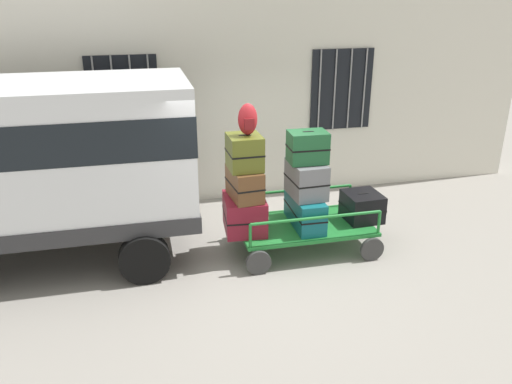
{
  "coord_description": "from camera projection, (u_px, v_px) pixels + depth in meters",
  "views": [
    {
      "loc": [
        -1.62,
        -6.77,
        3.82
      ],
      "look_at": [
        -0.0,
        0.06,
        1.01
      ],
      "focal_mm": 36.24,
      "sensor_mm": 36.0,
      "label": 1
    }
  ],
  "objects": [
    {
      "name": "building_wall",
      "position": [
        225.0,
        65.0,
        9.23
      ],
      "size": [
        12.0,
        0.38,
        5.0
      ],
      "color": "silver",
      "rests_on": "ground"
    },
    {
      "name": "ground_plane",
      "position": [
        257.0,
        255.0,
        7.88
      ],
      "size": [
        40.0,
        40.0,
        0.0
      ],
      "primitive_type": "plane",
      "color": "gray"
    },
    {
      "name": "suitcase_midleft_middle",
      "position": [
        306.0,
        179.0,
        7.64
      ],
      "size": [
        0.51,
        0.7,
        0.53
      ],
      "color": "slate",
      "rests_on": "suitcase_midleft_bottom"
    },
    {
      "name": "backpack",
      "position": [
        248.0,
        120.0,
        7.09
      ],
      "size": [
        0.27,
        0.22,
        0.44
      ],
      "color": "maroon",
      "rests_on": "suitcase_left_top"
    },
    {
      "name": "cart_railing",
      "position": [
        305.0,
        206.0,
        7.83
      ],
      "size": [
        1.99,
        1.14,
        0.37
      ],
      "color": "#1E722D",
      "rests_on": "luggage_cart"
    },
    {
      "name": "suitcase_midleft_bottom",
      "position": [
        305.0,
        210.0,
        7.84
      ],
      "size": [
        0.42,
        1.0,
        0.48
      ],
      "color": "#0F5960",
      "rests_on": "luggage_cart"
    },
    {
      "name": "luggage_cart",
      "position": [
        304.0,
        228.0,
        7.97
      ],
      "size": [
        2.1,
        1.27,
        0.41
      ],
      "color": "#1E722D",
      "rests_on": "ground"
    },
    {
      "name": "suitcase_center_bottom",
      "position": [
        362.0,
        206.0,
        8.03
      ],
      "size": [
        0.57,
        0.61,
        0.44
      ],
      "color": "black",
      "rests_on": "luggage_cart"
    },
    {
      "name": "suitcase_left_top",
      "position": [
        245.0,
        152.0,
        7.26
      ],
      "size": [
        0.48,
        0.54,
        0.5
      ],
      "color": "#4C5119",
      "rests_on": "suitcase_left_middle"
    },
    {
      "name": "suitcase_left_bottom",
      "position": [
        245.0,
        214.0,
        7.66
      ],
      "size": [
        0.66,
        0.8,
        0.53
      ],
      "color": "maroon",
      "rests_on": "luggage_cart"
    },
    {
      "name": "van",
      "position": [
        32.0,
        157.0,
        7.11
      ],
      "size": [
        4.39,
        1.98,
        2.64
      ],
      "color": "silver",
      "rests_on": "ground"
    },
    {
      "name": "suitcase_left_middle",
      "position": [
        245.0,
        183.0,
        7.45
      ],
      "size": [
        0.47,
        0.72,
        0.45
      ],
      "color": "brown",
      "rests_on": "suitcase_left_bottom"
    },
    {
      "name": "suitcase_midleft_top",
      "position": [
        308.0,
        147.0,
        7.45
      ],
      "size": [
        0.57,
        0.43,
        0.46
      ],
      "color": "#194C28",
      "rests_on": "suitcase_midleft_middle"
    }
  ]
}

